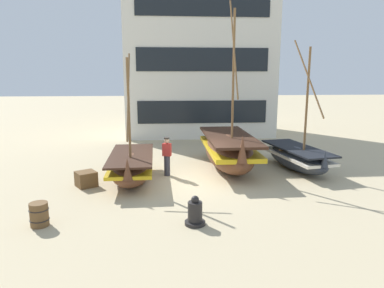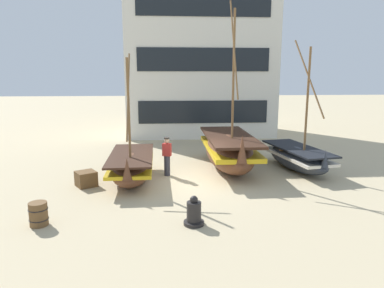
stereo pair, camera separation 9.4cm
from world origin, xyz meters
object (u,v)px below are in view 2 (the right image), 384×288
Objects in this scene: cargo_crate at (86,179)px; fishing_boat_centre_large at (229,150)px; wooden_barrel at (38,214)px; harbor_building_main at (199,61)px; fisherman_by_hull at (167,157)px; fishing_boat_near_left at (132,166)px; fishing_boat_far_right at (297,157)px; capstan_winch at (194,213)px.

fishing_boat_centre_large is at bearing 20.03° from cargo_crate.
wooden_barrel is 0.07× the size of harbor_building_main.
fishing_boat_centre_large reaches higher than fisherman_by_hull.
fishing_boat_near_left is at bearing 20.20° from cargo_crate.
fishing_boat_far_right is 7.73m from capstan_winch.
harbor_building_main is (-3.50, 10.99, 4.68)m from fishing_boat_far_right.
fishing_boat_far_right reaches higher than wooden_barrel.
fisherman_by_hull is at bearing 98.21° from capstan_winch.
cargo_crate is at bearing -158.68° from fisherman_by_hull.
cargo_crate is at bearing 135.15° from capstan_winch.
fishing_boat_near_left is 7.54m from fishing_boat_far_right.
capstan_winch is at bearing -95.99° from harbor_building_main.
wooden_barrel is 3.68m from cargo_crate.
fishing_boat_far_right is 6.63× the size of capstan_winch.
wooden_barrel is at bearing -127.64° from fisherman_by_hull.
wooden_barrel reaches higher than cargo_crate.
cargo_crate is (-6.07, -2.21, -0.57)m from fishing_boat_centre_large.
capstan_winch is at bearing -81.79° from fisherman_by_hull.
harbor_building_main reaches higher than fishing_boat_near_left.
fishing_boat_near_left is 0.69× the size of fishing_boat_centre_large.
harbor_building_main reaches higher than fishing_boat_far_right.
fishing_boat_near_left is 4.85m from wooden_barrel.
fishing_boat_centre_large reaches higher than cargo_crate.
fisherman_by_hull is 2.37× the size of cargo_crate.
harbor_building_main is at bearing 65.95° from cargo_crate.
capstan_winch reaches higher than cargo_crate.
fishing_boat_far_right is at bearing -72.32° from harbor_building_main.
fisherman_by_hull is 3.47m from cargo_crate.
fishing_boat_centre_large is at bearing -87.90° from harbor_building_main.
fishing_boat_near_left reaches higher than capstan_winch.
cargo_crate is (0.57, 3.63, -0.05)m from wooden_barrel.
wooden_barrel is 0.98× the size of cargo_crate.
fisherman_by_hull is (-6.00, -0.51, 0.25)m from fishing_boat_far_right.
capstan_winch is (0.74, -5.16, -0.49)m from fisherman_by_hull.
harbor_building_main reaches higher than fisherman_by_hull.
harbor_building_main is at bearing 77.76° from fisherman_by_hull.
capstan_winch is (2.21, -4.55, -0.28)m from fishing_boat_near_left.
wooden_barrel is (-3.76, -4.88, -0.48)m from fisherman_by_hull.
wooden_barrel is (-2.30, -4.27, -0.27)m from fishing_boat_near_left.
fishing_boat_far_right is at bearing -8.39° from fishing_boat_centre_large.
fisherman_by_hull is at bearing 22.61° from fishing_boat_near_left.
capstan_winch is 4.51m from wooden_barrel.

